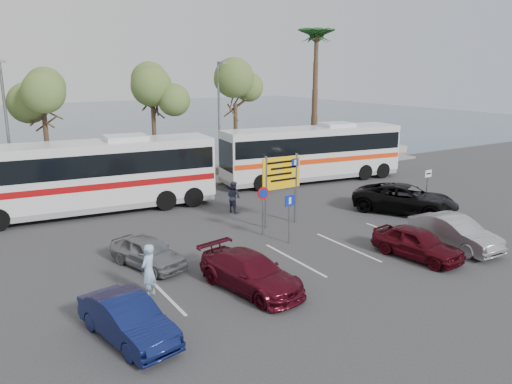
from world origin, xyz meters
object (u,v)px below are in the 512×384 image
coach_bus_left (91,178)px  pedestrian_far (234,197)px  direction_sign (281,178)px  pedestrian_near (148,271)px  car_blue (128,319)px  car_silver_b (455,232)px  car_red (417,243)px  coach_bus_right (312,155)px  street_lamp_right (220,116)px  car_maroon (251,272)px  car_silver_a (148,252)px  suv_black (405,199)px  street_lamp_left (7,127)px

coach_bus_left → pedestrian_far: (6.62, -4.00, -1.06)m
direction_sign → pedestrian_near: bearing=-153.1°
car_blue → car_silver_b: size_ratio=0.91×
coach_bus_left → direction_sign: bearing=-44.2°
car_silver_b → car_red: bearing=-177.7°
coach_bus_right → pedestrian_near: size_ratio=6.86×
pedestrian_far → car_blue: bearing=126.0°
pedestrian_far → coach_bus_right: bearing=-76.5°
direction_sign → car_blue: (-10.00, -6.70, -1.79)m
street_lamp_right → car_blue: bearing=-125.2°
car_maroon → pedestrian_far: (4.32, 8.96, 0.22)m
car_silver_a → pedestrian_far: (6.72, 5.00, 0.26)m
coach_bus_left → suv_black: 17.18m
coach_bus_left → car_silver_a: bearing=-90.6°
street_lamp_right → coach_bus_right: (5.63, -3.02, -2.74)m
coach_bus_right → pedestrian_near: coach_bus_right is taller
street_lamp_right → coach_bus_right: 6.95m
street_lamp_left → direction_sign: (11.00, -10.32, -2.17)m
car_maroon → car_silver_b: size_ratio=1.05×
street_lamp_right → pedestrian_far: size_ratio=4.60×
direction_sign → pedestrian_far: size_ratio=2.07×
car_maroon → pedestrian_near: bearing=147.2°
car_maroon → suv_black: suv_black is taller
car_maroon → coach_bus_right: bearing=34.6°
coach_bus_right → suv_black: coach_bus_right is taller
car_silver_b → suv_black: bearing=66.7°
suv_black → car_silver_b: size_ratio=1.31×
direction_sign → car_maroon: 7.89m
street_lamp_left → pedestrian_far: size_ratio=4.60×
street_lamp_left → car_silver_a: 13.11m
direction_sign → pedestrian_far: bearing=105.1°
suv_black → pedestrian_far: pedestrian_far is taller
car_red → car_blue: bearing=171.8°
street_lamp_left → car_silver_b: (15.69, -17.02, -3.90)m
street_lamp_right → suv_black: size_ratio=1.44×
car_blue → car_silver_b: bearing=-11.7°
pedestrian_near → street_lamp_left: bearing=-119.2°
coach_bus_right → pedestrian_far: coach_bus_right is taller
pedestrian_near → car_blue: bearing=18.8°
car_silver_b → pedestrian_far: size_ratio=2.44×
direction_sign → coach_bus_right: 10.57m
street_lamp_left → car_maroon: bearing=-70.1°
street_lamp_right → coach_bus_left: street_lamp_right is taller
coach_bus_right → car_maroon: bearing=-134.7°
street_lamp_right → street_lamp_left: bearing=180.0°
street_lamp_right → car_blue: size_ratio=2.07×
direction_sign → coach_bus_left: 10.48m
coach_bus_right → car_red: 15.03m
car_blue → car_red: (12.29, 0.00, 0.02)m
street_lamp_left → car_blue: bearing=-86.6°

